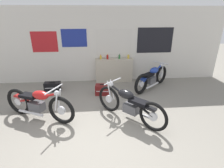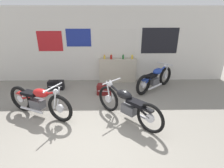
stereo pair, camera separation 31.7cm
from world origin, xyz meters
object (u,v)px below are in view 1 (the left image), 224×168
(bottle_leftmost, at_px, (101,57))
(bottle_left_center, at_px, (107,57))
(motorcycle_red, at_px, (38,103))
(motorcycle_blue, at_px, (152,77))
(bottle_right_center, at_px, (128,56))
(motorcycle_black, at_px, (129,104))
(hard_case_darkred, at_px, (103,90))
(bottle_center, at_px, (119,57))
(hard_case_black, at_px, (53,87))

(bottle_leftmost, relative_size, bottle_left_center, 0.84)
(motorcycle_red, xyz_separation_m, motorcycle_blue, (3.46, 1.69, -0.02))
(bottle_leftmost, relative_size, motorcycle_red, 0.09)
(bottle_right_center, bearing_deg, bottle_left_center, -178.88)
(bottle_left_center, bearing_deg, motorcycle_black, -82.36)
(bottle_left_center, relative_size, hard_case_darkred, 0.40)
(motorcycle_red, bearing_deg, bottle_left_center, 52.33)
(bottle_center, distance_m, motorcycle_black, 2.81)
(bottle_leftmost, distance_m, hard_case_darkred, 1.47)
(motorcycle_blue, height_order, hard_case_black, motorcycle_blue)
(bottle_left_center, height_order, motorcycle_black, bottle_left_center)
(bottle_left_center, distance_m, motorcycle_red, 3.18)
(bottle_leftmost, height_order, hard_case_black, bottle_leftmost)
(bottle_right_center, xyz_separation_m, motorcycle_black, (-0.44, -2.74, -0.56))
(motorcycle_black, bearing_deg, motorcycle_blue, 58.69)
(bottle_center, height_order, motorcycle_red, bottle_center)
(motorcycle_blue, xyz_separation_m, hard_case_black, (-3.53, 0.06, -0.25))
(bottle_leftmost, distance_m, bottle_left_center, 0.26)
(motorcycle_black, height_order, hard_case_darkred, motorcycle_black)
(motorcycle_red, xyz_separation_m, hard_case_black, (-0.07, 1.75, -0.28))
(bottle_left_center, xyz_separation_m, motorcycle_black, (0.37, -2.73, -0.57))
(hard_case_black, bearing_deg, bottle_left_center, 20.17)
(bottle_left_center, xyz_separation_m, hard_case_black, (-1.98, -0.73, -0.85))
(motorcycle_red, distance_m, hard_case_darkred, 2.13)
(bottle_leftmost, xyz_separation_m, hard_case_black, (-1.73, -0.77, -0.84))
(hard_case_black, relative_size, hard_case_darkred, 1.10)
(motorcycle_red, relative_size, motorcycle_blue, 1.22)
(bottle_leftmost, xyz_separation_m, bottle_left_center, (0.26, -0.04, 0.01))
(bottle_left_center, xyz_separation_m, motorcycle_blue, (1.54, -0.79, -0.59))
(hard_case_black, xyz_separation_m, hard_case_darkred, (1.74, -0.45, 0.02))
(bottle_center, height_order, hard_case_darkred, bottle_center)
(motorcycle_blue, relative_size, motorcycle_black, 1.02)
(bottle_center, height_order, motorcycle_black, bottle_center)
(motorcycle_blue, bearing_deg, hard_case_darkred, -167.67)
(bottle_leftmost, xyz_separation_m, bottle_center, (0.71, -0.02, 0.01))
(hard_case_black, bearing_deg, motorcycle_black, -40.38)
(bottle_right_center, height_order, motorcycle_red, bottle_right_center)
(bottle_right_center, xyz_separation_m, motorcycle_blue, (0.74, -0.80, -0.59))
(bottle_right_center, distance_m, motorcycle_black, 2.83)
(bottle_left_center, relative_size, bottle_center, 1.05)
(motorcycle_black, xyz_separation_m, hard_case_darkred, (-0.61, 1.55, -0.27))
(bottle_leftmost, xyz_separation_m, hard_case_darkred, (0.01, -1.22, -0.82))
(bottle_center, relative_size, hard_case_darkred, 0.38)
(hard_case_black, bearing_deg, bottle_center, 17.06)
(bottle_center, relative_size, hard_case_black, 0.35)
(motorcycle_black, bearing_deg, bottle_left_center, 97.64)
(motorcycle_black, distance_m, hard_case_darkred, 1.69)
(bottle_leftmost, height_order, bottle_left_center, bottle_left_center)
(bottle_leftmost, distance_m, bottle_right_center, 1.06)
(motorcycle_red, relative_size, hard_case_black, 3.49)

